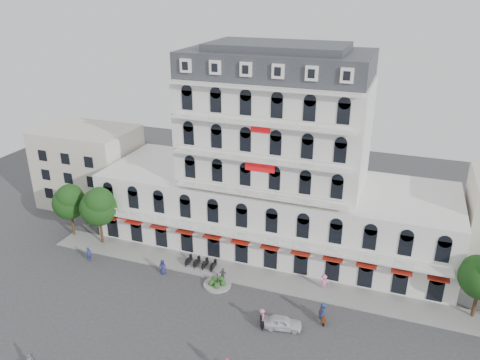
% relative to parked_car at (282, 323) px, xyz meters
% --- Properties ---
extents(ground, '(120.00, 120.00, 0.00)m').
position_rel_parked_car_xyz_m(ground, '(-5.90, -1.59, -0.67)').
color(ground, '#38383A').
rests_on(ground, ground).
extents(sidewalk, '(53.00, 4.00, 0.16)m').
position_rel_parked_car_xyz_m(sidewalk, '(-5.90, 7.41, -0.59)').
color(sidewalk, gray).
rests_on(sidewalk, ground).
extents(main_building, '(45.00, 15.00, 25.80)m').
position_rel_parked_car_xyz_m(main_building, '(-5.90, 16.41, 9.29)').
color(main_building, silver).
rests_on(main_building, ground).
extents(flank_building_west, '(14.00, 10.00, 12.00)m').
position_rel_parked_car_xyz_m(flank_building_west, '(-35.90, 18.41, 5.33)').
color(flank_building_west, beige).
rests_on(flank_building_west, ground).
extents(traffic_island, '(3.20, 3.20, 1.60)m').
position_rel_parked_car_xyz_m(traffic_island, '(-8.90, 4.41, -0.41)').
color(traffic_island, gray).
rests_on(traffic_island, ground).
extents(parked_scooter_row, '(4.40, 1.80, 1.10)m').
position_rel_parked_car_xyz_m(parked_scooter_row, '(-12.25, 7.21, -0.67)').
color(parked_scooter_row, black).
rests_on(parked_scooter_row, ground).
extents(tree_west_outer, '(4.50, 4.48, 7.76)m').
position_rel_parked_car_xyz_m(tree_west_outer, '(-31.84, 8.39, 4.68)').
color(tree_west_outer, '#382314').
rests_on(tree_west_outer, ground).
extents(tree_west_inner, '(4.76, 4.76, 8.25)m').
position_rel_parked_car_xyz_m(tree_west_inner, '(-26.84, 7.89, 5.02)').
color(tree_west_inner, '#382314').
rests_on(tree_west_inner, ground).
extents(parked_car, '(4.12, 2.21, 1.33)m').
position_rel_parked_car_xyz_m(parked_car, '(0.00, 0.00, 0.00)').
color(parked_car, silver).
rests_on(parked_car, ground).
extents(rider_east, '(0.95, 1.59, 2.34)m').
position_rel_parked_car_xyz_m(rider_east, '(3.57, 2.29, 0.53)').
color(rider_east, maroon).
rests_on(rider_east, ground).
extents(rider_center, '(0.93, 1.63, 2.08)m').
position_rel_parked_car_xyz_m(rider_center, '(-2.01, -0.42, 0.42)').
color(rider_center, black).
rests_on(rider_center, ground).
extents(pedestrian_left, '(1.02, 0.77, 1.87)m').
position_rel_parked_car_xyz_m(pedestrian_left, '(-15.93, 4.42, 0.27)').
color(pedestrian_left, navy).
rests_on(pedestrian_left, ground).
extents(pedestrian_mid, '(1.01, 0.52, 1.65)m').
position_rel_parked_car_xyz_m(pedestrian_mid, '(-8.65, 5.55, 0.16)').
color(pedestrian_mid, '#4D4D54').
rests_on(pedestrian_mid, ground).
extents(pedestrian_right, '(1.40, 1.12, 1.89)m').
position_rel_parked_car_xyz_m(pedestrian_right, '(2.67, 7.91, 0.28)').
color(pedestrian_right, pink).
rests_on(pedestrian_right, ground).
extents(pedestrian_far, '(0.76, 0.82, 1.89)m').
position_rel_parked_car_xyz_m(pedestrian_far, '(-25.90, 3.73, 0.28)').
color(pedestrian_far, navy).
rests_on(pedestrian_far, ground).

